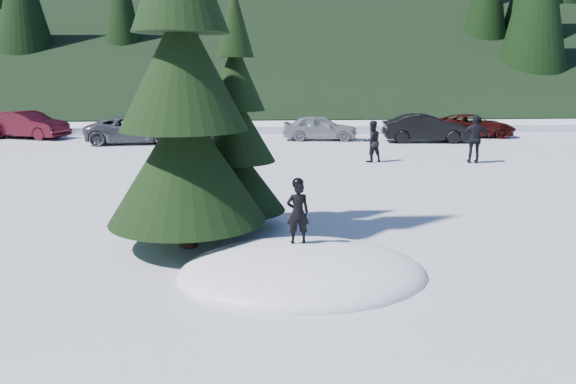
{
  "coord_description": "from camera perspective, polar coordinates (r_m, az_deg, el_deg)",
  "views": [
    {
      "loc": [
        -0.91,
        -9.48,
        3.6
      ],
      "look_at": [
        -0.13,
        1.89,
        1.1
      ],
      "focal_mm": 35.0,
      "sensor_mm": 36.0,
      "label": 1
    }
  ],
  "objects": [
    {
      "name": "ground",
      "position": [
        10.18,
        1.47,
        -8.35
      ],
      "size": [
        200.0,
        200.0,
        0.0
      ],
      "primitive_type": "plane",
      "color": "white",
      "rests_on": "ground"
    },
    {
      "name": "snow_mound",
      "position": [
        10.18,
        1.47,
        -8.35
      ],
      "size": [
        4.48,
        3.52,
        0.96
      ],
      "primitive_type": "ellipsoid",
      "color": "white",
      "rests_on": "ground"
    },
    {
      "name": "spruce_tall",
      "position": [
        11.35,
        -10.64,
        10.75
      ],
      "size": [
        3.2,
        3.2,
        8.6
      ],
      "color": "black",
      "rests_on": "ground"
    },
    {
      "name": "spruce_short",
      "position": [
        12.77,
        -5.23,
        5.59
      ],
      "size": [
        2.2,
        2.2,
        5.37
      ],
      "color": "black",
      "rests_on": "ground"
    },
    {
      "name": "child_skier",
      "position": [
        10.2,
        1.0,
        -2.1
      ],
      "size": [
        0.44,
        0.31,
        1.14
      ],
      "primitive_type": "imported",
      "rotation": [
        0.0,
        0.0,
        3.23
      ],
      "color": "black",
      "rests_on": "snow_mound"
    },
    {
      "name": "adult_0",
      "position": [
        22.41,
        8.5,
        5.1
      ],
      "size": [
        0.93,
        0.81,
        1.63
      ],
      "primitive_type": "imported",
      "rotation": [
        0.0,
        0.0,
        3.42
      ],
      "color": "black",
      "rests_on": "ground"
    },
    {
      "name": "adult_1",
      "position": [
        23.06,
        18.47,
        5.12
      ],
      "size": [
        1.18,
        0.69,
        1.88
      ],
      "primitive_type": "imported",
      "rotation": [
        0.0,
        0.0,
        2.92
      ],
      "color": "black",
      "rests_on": "ground"
    },
    {
      "name": "car_1",
      "position": [
        32.9,
        -24.89,
        6.21
      ],
      "size": [
        4.6,
        3.01,
        1.43
      ],
      "primitive_type": "imported",
      "rotation": [
        0.0,
        0.0,
        1.19
      ],
      "color": "#3B0A14",
      "rests_on": "ground"
    },
    {
      "name": "car_2",
      "position": [
        28.84,
        -15.21,
        6.12
      ],
      "size": [
        4.93,
        2.51,
        1.33
      ],
      "primitive_type": "imported",
      "rotation": [
        0.0,
        0.0,
        1.63
      ],
      "color": "#48494F",
      "rests_on": "ground"
    },
    {
      "name": "car_3",
      "position": [
        30.46,
        -9.33,
        6.58
      ],
      "size": [
        4.32,
        2.02,
        1.22
      ],
      "primitive_type": "imported",
      "rotation": [
        0.0,
        0.0,
        1.49
      ],
      "color": "black",
      "rests_on": "ground"
    },
    {
      "name": "car_4",
      "position": [
        29.19,
        3.26,
        6.56
      ],
      "size": [
        3.97,
        1.95,
        1.3
      ],
      "primitive_type": "imported",
      "rotation": [
        0.0,
        0.0,
        1.46
      ],
      "color": "gray",
      "rests_on": "ground"
    },
    {
      "name": "car_5",
      "position": [
        29.15,
        13.84,
        6.32
      ],
      "size": [
        4.38,
        1.85,
        1.41
      ],
      "primitive_type": "imported",
      "rotation": [
        0.0,
        0.0,
        1.48
      ],
      "color": "black",
      "rests_on": "ground"
    },
    {
      "name": "car_6",
      "position": [
        32.15,
        18.3,
        6.42
      ],
      "size": [
        4.56,
        2.43,
        1.22
      ],
      "primitive_type": "imported",
      "rotation": [
        0.0,
        0.0,
        1.47
      ],
      "color": "black",
      "rests_on": "ground"
    }
  ]
}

